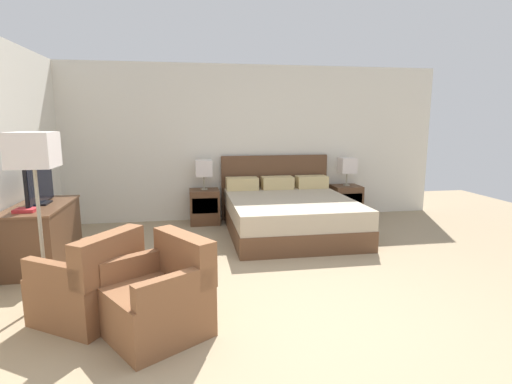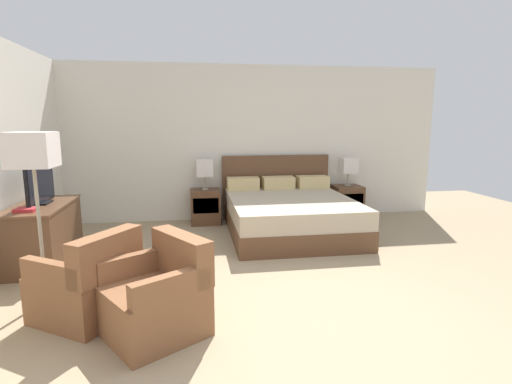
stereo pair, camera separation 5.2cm
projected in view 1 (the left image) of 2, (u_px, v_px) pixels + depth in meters
name	position (u px, v px, depth m)	size (l,w,h in m)	color
ground_plane	(301.00, 327.00, 3.24)	(11.31, 11.31, 0.00)	#998466
wall_back	(239.00, 143.00, 6.70)	(6.91, 0.06, 2.56)	silver
bed	(289.00, 213.00, 5.93)	(1.83, 2.13, 1.08)	brown
nightstand_left	(205.00, 207.00, 6.48)	(0.47, 0.43, 0.56)	brown
nightstand_right	(346.00, 202.00, 6.88)	(0.47, 0.43, 0.56)	brown
table_lamp_left	(204.00, 168.00, 6.37)	(0.26, 0.26, 0.48)	gray
table_lamp_right	(347.00, 166.00, 6.77)	(0.26, 0.26, 0.48)	gray
dresser	(42.00, 234.00, 4.60)	(0.57, 1.20, 0.71)	brown
tv	(39.00, 181.00, 4.55)	(0.18, 0.79, 0.54)	black
book_red_cover	(26.00, 210.00, 4.20)	(0.21, 0.17, 0.04)	#B7282D
armchair_by_window	(90.00, 286.00, 3.35)	(0.95, 0.95, 0.76)	brown
armchair_companion	(160.00, 299.00, 3.11)	(0.95, 0.95, 0.76)	brown
floor_lamp	(34.00, 159.00, 3.47)	(0.36, 0.36, 1.56)	gray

